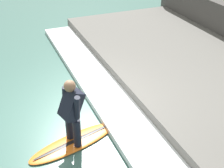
% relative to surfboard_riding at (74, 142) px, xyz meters
% --- Properties ---
extents(ground_plane, '(28.00, 28.00, 0.00)m').
position_rel_surfboard_riding_xyz_m(ground_plane, '(0.48, 0.85, -0.03)').
color(ground_plane, '#426B60').
extents(concrete_ledge, '(4.40, 11.83, 0.35)m').
position_rel_surfboard_riding_xyz_m(concrete_ledge, '(3.95, 0.85, 0.15)').
color(concrete_ledge, '#66635E').
rests_on(concrete_ledge, ground_plane).
extents(wave_foam_crest, '(0.98, 11.24, 0.14)m').
position_rel_surfboard_riding_xyz_m(wave_foam_crest, '(1.26, 0.85, 0.04)').
color(wave_foam_crest, white).
rests_on(wave_foam_crest, ground_plane).
extents(surfboard_riding, '(2.10, 1.05, 0.07)m').
position_rel_surfboard_riding_xyz_m(surfboard_riding, '(0.00, 0.00, 0.00)').
color(surfboard_riding, orange).
rests_on(surfboard_riding, ground_plane).
extents(surfer_riding, '(0.54, 0.64, 1.45)m').
position_rel_surfboard_riding_xyz_m(surfer_riding, '(0.00, 0.00, 0.83)').
color(surfer_riding, black).
rests_on(surfer_riding, surfboard_riding).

